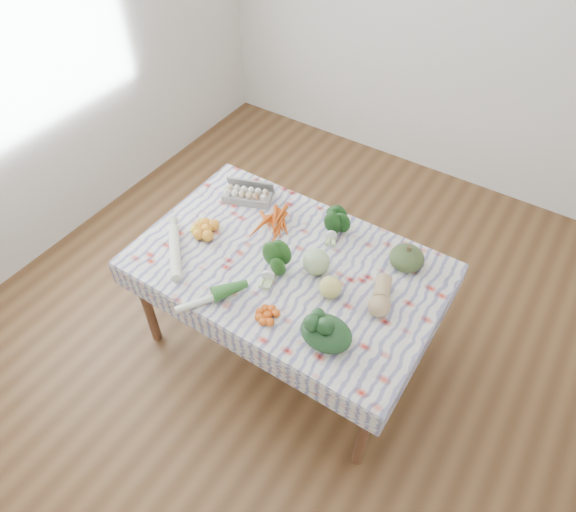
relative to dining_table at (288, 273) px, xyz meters
The scene contains 17 objects.
ground 0.68m from the dining_table, ahead, with size 4.50×4.50×0.00m, color brown.
wall_back 2.36m from the dining_table, 90.00° to the left, with size 4.00×0.04×2.80m, color white.
dining_table is the anchor object (origin of this frame).
tablecloth 0.08m from the dining_table, ahead, with size 1.66×1.06×0.01m, color silver.
egg_carton 0.59m from the dining_table, 149.01° to the left, with size 0.29×0.12×0.08m, color #9D9C98.
carrot_bunch 0.30m from the dining_table, 139.84° to the left, with size 0.24×0.22×0.04m, color #C94B0F.
kale_bunch 0.37m from the dining_table, 75.04° to the left, with size 0.16×0.14×0.14m, color #143A12.
kabocha_squash 0.65m from the dining_table, 31.49° to the left, with size 0.19×0.19×0.12m, color #3E5229.
cabbage 0.22m from the dining_table, 12.41° to the left, with size 0.14×0.14×0.14m, color #A0BA7F.
butternut_squash 0.56m from the dining_table, ahead, with size 0.11×0.24×0.11m, color tan.
orange_cluster 0.53m from the dining_table, behind, with size 0.21×0.21×0.07m, color #FF9C27.
broccoli 0.19m from the dining_table, 109.73° to the right, with size 0.17×0.17×0.12m, color #1D4B15.
mandarin_cluster 0.39m from the dining_table, 72.48° to the right, with size 0.15×0.15×0.05m, color orange.
grapefruit 0.34m from the dining_table, 12.20° to the right, with size 0.12×0.12×0.12m, color #DFD469.
spinach_bag 0.55m from the dining_table, 36.96° to the right, with size 0.26×0.21×0.11m, color black.
daikon 0.63m from the dining_table, 152.21° to the right, with size 0.06×0.06×0.41m, color #EBE8CE.
leek 0.48m from the dining_table, 113.47° to the right, with size 0.04×0.04×0.38m, color white.
Camera 1 is at (1.03, -1.58, 2.83)m, focal length 32.00 mm.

